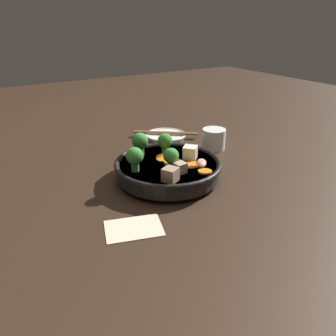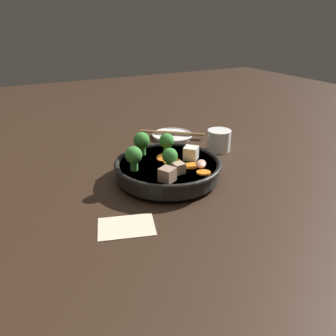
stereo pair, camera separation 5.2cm
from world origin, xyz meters
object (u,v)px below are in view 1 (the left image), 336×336
object	(u,v)px
tea_cup	(214,139)
chopsticks_pair	(166,133)
side_saucer	(166,135)
stirfry_bowl	(167,166)

from	to	relation	value
tea_cup	chopsticks_pair	size ratio (longest dim) A/B	0.39
side_saucer	tea_cup	xyz separation A→B (m)	(0.07, -0.17, 0.03)
stirfry_bowl	tea_cup	world-z (taller)	stirfry_bowl
side_saucer	chopsticks_pair	distance (m)	0.01
tea_cup	side_saucer	bearing A→B (deg)	112.90
side_saucer	tea_cup	bearing A→B (deg)	-67.10
stirfry_bowl	tea_cup	xyz separation A→B (m)	(0.23, 0.10, -0.00)
side_saucer	chopsticks_pair	xyz separation A→B (m)	(0.00, 0.00, 0.01)
side_saucer	stirfry_bowl	bearing A→B (deg)	-120.40
stirfry_bowl	side_saucer	size ratio (longest dim) A/B	1.93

